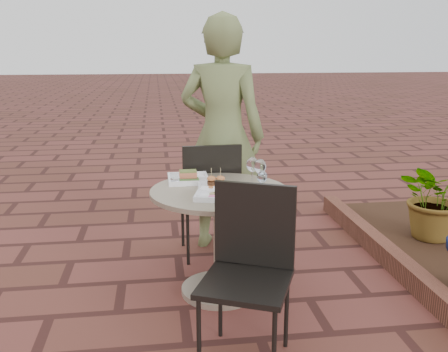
{
  "coord_description": "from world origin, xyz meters",
  "views": [
    {
      "loc": [
        -0.14,
        -2.9,
        1.62
      ],
      "look_at": [
        0.28,
        0.18,
        0.82
      ],
      "focal_mm": 40.0,
      "sensor_mm": 36.0,
      "label": 1
    }
  ],
  "objects": [
    {
      "name": "chair_far",
      "position": [
        0.26,
        0.77,
        0.55
      ],
      "size": [
        0.46,
        0.46,
        0.93
      ],
      "rotation": [
        0.0,
        0.0,
        3.19
      ],
      "color": "black",
      "rests_on": "ground"
    },
    {
      "name": "cafe_table",
      "position": [
        0.25,
        0.18,
        0.48
      ],
      "size": [
        0.9,
        0.9,
        0.73
      ],
      "color": "gray",
      "rests_on": "ground"
    },
    {
      "name": "ground",
      "position": [
        0.0,
        0.0,
        0.0
      ],
      "size": [
        60.0,
        60.0,
        0.0
      ],
      "primitive_type": "plane",
      "color": "#5B2924",
      "rests_on": "ground"
    },
    {
      "name": "plate_sliders",
      "position": [
        0.23,
        0.18,
        0.76
      ],
      "size": [
        0.24,
        0.24,
        0.15
      ],
      "rotation": [
        0.0,
        0.0,
        -0.07
      ],
      "color": "white",
      "rests_on": "cafe_table"
    },
    {
      "name": "chair_near",
      "position": [
        0.33,
        -0.51,
        0.55
      ],
      "size": [
        0.58,
        0.58,
        0.93
      ],
      "rotation": [
        0.0,
        0.0,
        -0.41
      ],
      "color": "black",
      "rests_on": "ground"
    },
    {
      "name": "cutlery_set",
      "position": [
        0.56,
        0.01,
        0.73
      ],
      "size": [
        0.18,
        0.25,
        0.0
      ],
      "primitive_type": null,
      "rotation": [
        0.0,
        0.0,
        0.37
      ],
      "color": "silver",
      "rests_on": "cafe_table"
    },
    {
      "name": "plate_salmon",
      "position": [
        0.07,
        0.42,
        0.75
      ],
      "size": [
        0.27,
        0.27,
        0.08
      ],
      "rotation": [
        0.0,
        0.0,
        0.0
      ],
      "color": "white",
      "rests_on": "cafe_table"
    },
    {
      "name": "wine_glass_far",
      "position": [
        0.53,
        0.22,
        0.86
      ],
      "size": [
        0.08,
        0.08,
        0.19
      ],
      "color": "white",
      "rests_on": "cafe_table"
    },
    {
      "name": "potted_plant_a",
      "position": [
        2.16,
        0.81,
        0.42
      ],
      "size": [
        0.76,
        0.69,
        0.73
      ],
      "primitive_type": "imported",
      "rotation": [
        0.0,
        0.0,
        0.21
      ],
      "color": "#33662D",
      "rests_on": "mulch_bed"
    },
    {
      "name": "planter_curb",
      "position": [
        1.6,
        0.3,
        0.07
      ],
      "size": [
        0.12,
        3.0,
        0.15
      ],
      "primitive_type": "cube",
      "color": "brown",
      "rests_on": "ground"
    },
    {
      "name": "wine_glass_mid",
      "position": [
        0.49,
        0.28,
        0.86
      ],
      "size": [
        0.08,
        0.08,
        0.19
      ],
      "color": "white",
      "rests_on": "cafe_table"
    },
    {
      "name": "wine_glass_right",
      "position": [
        0.51,
        0.05,
        0.84
      ],
      "size": [
        0.06,
        0.06,
        0.15
      ],
      "color": "white",
      "rests_on": "cafe_table"
    },
    {
      "name": "steel_ramekin",
      "position": [
        -0.02,
        0.34,
        0.75
      ],
      "size": [
        0.06,
        0.06,
        0.05
      ],
      "primitive_type": "cylinder",
      "rotation": [
        0.0,
        0.0,
        -0.0
      ],
      "color": "silver",
      "rests_on": "cafe_table"
    },
    {
      "name": "diner",
      "position": [
        0.38,
        1.0,
        0.94
      ],
      "size": [
        0.81,
        0.67,
        1.88
      ],
      "primitive_type": "imported",
      "rotation": [
        0.0,
        0.0,
        2.76
      ],
      "color": "#606B3B",
      "rests_on": "ground"
    },
    {
      "name": "plate_tuna",
      "position": [
        0.23,
        0.03,
        0.75
      ],
      "size": [
        0.32,
        0.32,
        0.03
      ],
      "rotation": [
        0.0,
        0.0,
        -0.25
      ],
      "color": "white",
      "rests_on": "cafe_table"
    }
  ]
}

